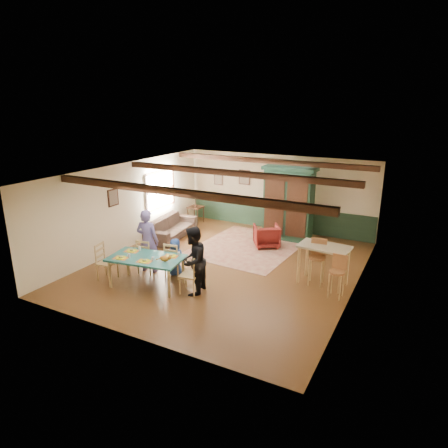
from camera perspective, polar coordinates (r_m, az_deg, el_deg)
The scene contains 35 objects.
floor at distance 11.40m, azimuth 0.25°, elevation -6.07°, with size 8.00×8.00×0.00m, color #4E2D15.
wall_back at distance 14.49m, azimuth 7.64°, elevation 4.46°, with size 7.00×0.02×2.70m, color beige.
wall_left at distance 12.88m, azimuth -13.69°, elevation 2.52°, with size 0.02×8.00×2.70m, color beige.
wall_right at distance 9.89m, azimuth 18.54°, elevation -2.30°, with size 0.02×8.00×2.70m, color beige.
ceiling at distance 10.63m, azimuth 0.27°, elevation 7.43°, with size 7.00×8.00×0.02m, color white.
wainscot_back at distance 14.69m, azimuth 7.47°, elevation 1.02°, with size 6.95×0.03×0.90m, color #1B3322.
ceiling_beam_front at distance 8.71m, azimuth -6.78°, elevation 4.54°, with size 6.95×0.16×0.16m, color black.
ceiling_beam_mid at distance 10.99m, azimuth 1.24°, elevation 7.28°, with size 6.95×0.16×0.16m, color black.
ceiling_beam_back at distance 13.34m, azimuth 6.32°, elevation 8.93°, with size 6.95×0.16×0.16m, color black.
window_left at distance 14.09m, azimuth -9.11°, elevation 4.87°, with size 0.06×1.60×1.30m, color white, non-canonical shape.
picture_left_wall at distance 12.34m, azimuth -15.54°, elevation 3.67°, with size 0.04×0.42×0.52m, color gray, non-canonical shape.
picture_back_a at distance 14.86m, azimuth 2.94°, elevation 6.68°, with size 0.45×0.04×0.55m, color gray, non-canonical shape.
picture_back_b at distance 15.37m, azimuth -0.81°, elevation 6.49°, with size 0.38×0.04×0.48m, color gray, non-canonical shape.
dining_table at distance 10.31m, azimuth -10.95°, elevation -6.67°, with size 1.84×1.02×0.77m, color #1D5E5B, non-canonical shape.
dining_chair_far_left at distance 11.05m, azimuth -10.95°, elevation -4.45°, with size 0.43×0.45×0.97m, color tan, non-canonical shape.
dining_chair_far_right at distance 10.69m, azimuth -7.13°, elevation -5.02°, with size 0.43×0.45×0.97m, color tan, non-canonical shape.
dining_chair_end_left at distance 10.88m, azimuth -16.38°, elevation -5.21°, with size 0.43×0.45×0.97m, color tan, non-canonical shape.
dining_chair_end_right at distance 9.77m, azimuth -4.94°, elevation -7.13°, with size 0.43×0.45×0.97m, color tan, non-canonical shape.
person_man at distance 10.98m, azimuth -10.86°, elevation -2.38°, with size 0.64×0.42×1.76m, color slate.
person_woman at distance 9.60m, azimuth -4.44°, elevation -5.27°, with size 0.82×0.64×1.68m, color black.
person_child at distance 10.75m, azimuth -6.94°, elevation -4.73°, with size 0.50×0.33×1.03m, color navy.
cat at distance 9.79m, azimuth -8.53°, elevation -4.84°, with size 0.37×0.14×0.18m, color #BB6E21, non-canonical shape.
place_setting_near_left at distance 10.23m, azimuth -14.53°, elevation -4.47°, with size 0.41×0.31×0.11m, color yellow, non-canonical shape.
place_setting_near_center at distance 9.90m, azimuth -11.30°, elevation -4.99°, with size 0.41×0.31×0.11m, color yellow, non-canonical shape.
place_setting_far_left at distance 10.63m, azimuth -13.04°, elevation -3.53°, with size 0.41×0.31×0.11m, color yellow, non-canonical shape.
place_setting_far_right at distance 10.10m, azimuth -7.60°, elevation -4.33°, with size 0.41×0.31×0.11m, color yellow, non-canonical shape.
area_rug at distance 12.88m, azimuth 3.34°, elevation -3.26°, with size 2.97×3.52×0.01m, color beige.
armoire at distance 13.45m, azimuth 9.20°, elevation 2.90°, with size 1.75×0.70×2.47m, color #122F21.
armchair at distance 12.86m, azimuth 6.09°, elevation -1.71°, with size 0.77×0.79×0.72m, color #490E10.
sofa at distance 13.88m, azimuth -7.52°, elevation -0.42°, with size 2.33×0.91×0.68m, color #3C2C25.
end_table at distance 15.37m, azimuth -4.04°, elevation 1.35°, with size 0.52×0.52×0.64m, color black, non-canonical shape.
table_lamp at distance 15.22m, azimuth -4.09°, elevation 3.55°, with size 0.32×0.32×0.58m, color beige, non-canonical shape.
counter_table at distance 10.46m, azimuth 13.95°, elevation -5.72°, with size 1.25×0.73×1.04m, color beige, non-canonical shape.
bar_stool_left at distance 10.38m, azimuth 13.10°, elevation -5.39°, with size 0.42×0.46×1.19m, color #A96D41, non-canonical shape.
bar_stool_right at distance 9.86m, azimuth 15.80°, elevation -7.30°, with size 0.37×0.40×1.04m, color #A96D41, non-canonical shape.
Camera 1 is at (4.85, -9.28, 4.49)m, focal length 32.00 mm.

